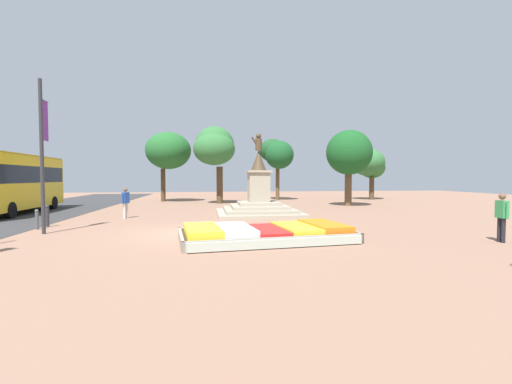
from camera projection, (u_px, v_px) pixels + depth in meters
The scene contains 14 objects.
ground_plane at pixel (190, 234), 13.54m from camera, with size 79.67×79.67×0.00m, color #8C6651.
flower_planter at pixel (266, 234), 12.07m from camera, with size 6.30×3.70×0.56m.
statue_monument at pixel (259, 201), 20.45m from camera, with size 4.92×4.92×4.84m.
banner_pole at pixel (42, 152), 13.39m from camera, with size 0.14×0.73×6.06m.
city_bus at pixel (11, 180), 20.79m from camera, with size 2.85×9.38×3.62m.
pedestrian_with_handbag at pixel (126, 201), 18.61m from camera, with size 0.38×0.50×1.66m.
pedestrian_crossing_plaza at pixel (502, 214), 11.68m from camera, with size 0.25×0.57×1.68m.
kerb_bollard_mid_b at pixel (37, 219), 14.60m from camera, with size 0.15×0.15×0.87m.
kerb_bollard_north at pixel (47, 215), 15.37m from camera, with size 0.16×0.16×1.00m.
park_tree_far_left at pixel (349, 152), 26.53m from camera, with size 3.58×3.61×5.89m.
park_tree_behind_statue at pixel (167, 150), 31.31m from camera, with size 4.18×4.32×6.35m.
park_tree_far_right at pixel (215, 148), 28.75m from camera, with size 3.48×3.60×6.55m.
park_tree_street_side at pixel (276, 153), 33.83m from camera, with size 3.21×3.84×6.10m.
park_tree_mid_canopy at pixel (369, 164), 34.61m from camera, with size 3.81×3.53×5.14m.
Camera 1 is at (0.68, -13.69, 2.22)m, focal length 24.00 mm.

